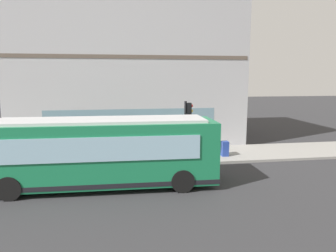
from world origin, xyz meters
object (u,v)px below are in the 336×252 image
Objects in this scene: city_bus_nearside at (103,153)px; pedestrian_near_building_entrance at (79,137)px; pedestrian_walking_along_curb at (102,138)px; newspaper_vending_box at (225,149)px; traffic_light_near_corner at (188,120)px; fire_hydrant at (209,146)px; pedestrian_by_light_pole at (99,144)px; pedestrian_near_hydrant at (83,142)px.

pedestrian_near_building_entrance is (5.67, 1.77, -0.35)m from city_bus_nearside.
pedestrian_walking_along_curb is 1.75× the size of newspaper_vending_box.
traffic_light_near_corner is 3.47m from fire_hydrant.
traffic_light_near_corner is 6.97m from pedestrian_near_building_entrance.
pedestrian_by_light_pole is at bearing -138.84° from pedestrian_near_building_entrance.
traffic_light_near_corner is at bearing -56.41° from city_bus_nearside.
traffic_light_near_corner is at bearing -120.21° from pedestrian_walking_along_curb.
pedestrian_walking_along_curb is (5.88, 0.41, -0.51)m from city_bus_nearside.
city_bus_nearside is 6.43× the size of pedestrian_walking_along_curb.
pedestrian_by_light_pole is at bearing 178.79° from pedestrian_walking_along_curb.
fire_hydrant is 6.93m from pedestrian_by_light_pole.
fire_hydrant is (5.11, -6.40, -1.04)m from city_bus_nearside.
city_bus_nearside is 4.21m from pedestrian_by_light_pole.
city_bus_nearside is 8.02m from newspaper_vending_box.
traffic_light_near_corner is 4.62× the size of fire_hydrant.
traffic_light_near_corner is (3.01, -4.53, 0.98)m from city_bus_nearside.
city_bus_nearside is 5.95m from pedestrian_near_building_entrance.
city_bus_nearside is at bearing 118.32° from newspaper_vending_box.
pedestrian_near_building_entrance reaches higher than pedestrian_by_light_pole.
pedestrian_near_building_entrance is (0.56, 8.17, 0.70)m from fire_hydrant.
pedestrian_near_building_entrance is 9.00m from newspaper_vending_box.
traffic_light_near_corner reaches higher than pedestrian_near_hydrant.
pedestrian_near_hydrant is at bearing 17.18° from city_bus_nearside.
fire_hydrant is 0.42× the size of pedestrian_near_hydrant.
traffic_light_near_corner is 3.24m from newspaper_vending_box.
city_bus_nearside is at bearing -162.82° from pedestrian_near_hydrant.
traffic_light_near_corner is at bearing -103.04° from pedestrian_by_light_pole.
pedestrian_near_hydrant is (-1.36, -0.44, -0.04)m from pedestrian_near_building_entrance.
traffic_light_near_corner reaches higher than fire_hydrant.
pedestrian_by_light_pole is 7.47m from newspaper_vending_box.
fire_hydrant is at bearing -82.07° from pedestrian_by_light_pole.
fire_hydrant is 0.82× the size of newspaper_vending_box.
newspaper_vending_box reaches higher than fire_hydrant.
pedestrian_near_building_entrance reaches higher than newspaper_vending_box.
newspaper_vending_box is at bearing -72.76° from traffic_light_near_corner.
pedestrian_walking_along_curb is 0.89× the size of pedestrian_near_hydrant.
pedestrian_near_hydrant is at bearing 95.85° from fire_hydrant.
newspaper_vending_box is (-1.33, -0.61, 0.09)m from fire_hydrant.
fire_hydrant is at bearing -96.44° from pedestrian_walking_along_curb.
pedestrian_near_building_entrance is at bearing 17.33° from city_bus_nearside.
newspaper_vending_box is (3.78, -7.01, -0.95)m from city_bus_nearside.
traffic_light_near_corner is at bearing 138.26° from fire_hydrant.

